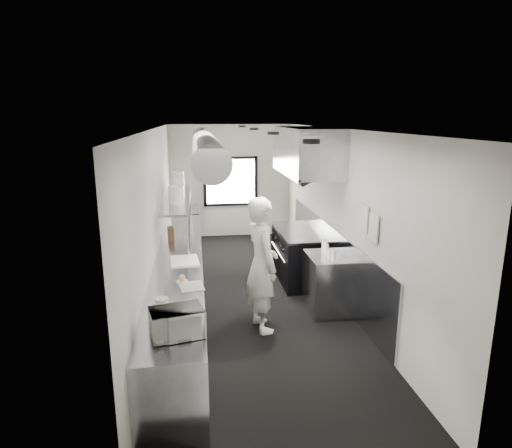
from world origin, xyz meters
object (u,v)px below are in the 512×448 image
object	(u,v)px
bottle_station	(328,283)
plate_stack_c	(178,185)
plate_stack_a	(176,195)
squeeze_bottle_b	(329,254)
small_plate	(182,282)
plate_stack_b	(178,193)
knife_block	(171,233)
range	(301,255)
deli_tub_b	(162,303)
exhaust_hood	(306,151)
deli_tub_a	(154,316)
far_work_table	(185,227)
plate_stack_d	(178,181)
microwave	(177,323)
squeeze_bottle_e	(324,245)
prep_counter	(180,286)
squeeze_bottle_d	(326,247)
squeeze_bottle_c	(327,250)
cutting_board	(185,261)
pass_shelf	(178,199)
line_cook	(262,265)
squeeze_bottle_a	(333,256)

from	to	relation	value
bottle_station	plate_stack_c	world-z (taller)	plate_stack_c
plate_stack_a	squeeze_bottle_b	distance (m)	2.71
small_plate	plate_stack_c	distance (m)	2.93
plate_stack_b	squeeze_bottle_b	xyz separation A→B (m)	(2.26, -1.46, -0.73)
knife_block	plate_stack_b	xyz separation A→B (m)	(0.15, 0.03, 0.70)
range	deli_tub_b	world-z (taller)	deli_tub_b
range	exhaust_hood	bearing A→B (deg)	-0.00
deli_tub_a	plate_stack_c	world-z (taller)	plate_stack_c
far_work_table	plate_stack_d	xyz separation A→B (m)	(-0.06, -1.38, 1.30)
deli_tub_b	bottle_station	bearing A→B (deg)	32.75
plate_stack_b	microwave	bearing A→B (deg)	-88.60
microwave	deli_tub_b	bearing A→B (deg)	92.18
bottle_station	squeeze_bottle_e	xyz separation A→B (m)	(-0.02, 0.25, 0.55)
prep_counter	deli_tub_b	xyz separation A→B (m)	(-0.13, -1.76, 0.50)
microwave	knife_block	size ratio (longest dim) A/B	2.16
deli_tub_b	squeeze_bottle_e	bearing A→B (deg)	37.03
microwave	squeeze_bottle_b	size ratio (longest dim) A/B	2.91
exhaust_hood	squeeze_bottle_d	world-z (taller)	exhaust_hood
deli_tub_a	squeeze_bottle_c	distance (m)	3.11
deli_tub_a	plate_stack_a	size ratio (longest dim) A/B	0.44
cutting_board	plate_stack_c	xyz separation A→B (m)	(-0.13, 1.96, 0.83)
bottle_station	small_plate	size ratio (longest dim) A/B	5.64
knife_block	plate_stack_b	size ratio (longest dim) A/B	0.79
cutting_board	squeeze_bottle_e	distance (m)	2.20
prep_counter	cutting_board	xyz separation A→B (m)	(0.09, -0.17, 0.46)
prep_counter	plate_stack_d	world-z (taller)	plate_stack_d
pass_shelf	deli_tub_b	distance (m)	3.31
small_plate	squeeze_bottle_e	size ratio (longest dim) A/B	0.81
bottle_station	microwave	world-z (taller)	microwave
small_plate	plate_stack_a	bearing A→B (deg)	93.60
deli_tub_b	squeeze_bottle_c	world-z (taller)	squeeze_bottle_c
plate_stack_a	bottle_station	bearing A→B (deg)	-24.88
bottle_station	plate_stack_c	bearing A→B (deg)	139.69
prep_counter	plate_stack_c	distance (m)	2.21
squeeze_bottle_d	exhaust_hood	bearing A→B (deg)	91.86
prep_counter	plate_stack_d	distance (m)	2.66
microwave	cutting_board	xyz separation A→B (m)	(0.02, 2.29, -0.13)
squeeze_bottle_e	line_cook	bearing A→B (deg)	-147.09
range	deli_tub_b	bearing A→B (deg)	-128.02
cutting_board	plate_stack_c	size ratio (longest dim) A/B	1.59
plate_stack_b	squeeze_bottle_a	distance (m)	2.86
exhaust_hood	squeeze_bottle_e	size ratio (longest dim) A/B	11.18
pass_shelf	plate_stack_d	world-z (taller)	plate_stack_d
range	plate_stack_a	distance (m)	2.58
microwave	small_plate	world-z (taller)	microwave
squeeze_bottle_e	plate_stack_c	bearing A→B (deg)	143.26
plate_stack_a	squeeze_bottle_e	xyz separation A→B (m)	(2.32, -0.83, -0.72)
range	squeeze_bottle_b	bearing A→B (deg)	-88.01
pass_shelf	deli_tub_a	bearing A→B (deg)	-92.29
knife_block	cutting_board	bearing A→B (deg)	-87.85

